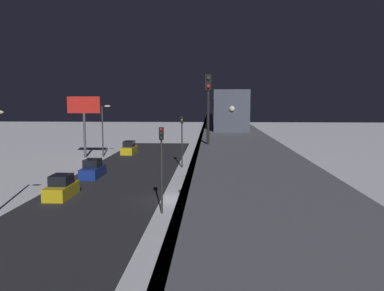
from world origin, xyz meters
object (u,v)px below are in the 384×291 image
Objects in this scene: sedan_yellow at (129,148)px; sedan_yellow_2 at (61,188)px; subway_train at (221,105)px; rail_signal at (208,97)px; commercial_billboard at (84,111)px; traffic_light_mid at (182,134)px; sedan_blue at (93,170)px; traffic_light_near at (161,157)px.

sedan_yellow is 1.12× the size of sedan_yellow_2.
subway_train is 45.99m from rail_signal.
sedan_yellow is at bearing 26.49° from subway_train.
rail_signal reaches higher than commercial_billboard.
subway_train reaches higher than traffic_light_mid.
rail_signal is 0.84× the size of sedan_yellow.
subway_train reaches higher than commercial_billboard.
rail_signal is at bearing 108.22° from sedan_yellow.
sedan_blue is 1.03× the size of sedan_yellow_2.
rail_signal is 38.63m from commercial_billboard.
sedan_blue is (14.56, 26.59, -6.80)m from subway_train.
subway_train is 18.52× the size of rail_signal.
sedan_blue and sedan_yellow_2 have the same top height.
sedan_blue is at bearing 90.00° from sedan_yellow.
commercial_billboard is (14.83, -28.27, 2.63)m from traffic_light_near.
rail_signal reaches higher than subway_train.
subway_train reaches higher than sedan_blue.
traffic_light_mid is at bearing 151.69° from commercial_billboard.
sedan_blue is at bearing -90.00° from sedan_yellow_2.
sedan_yellow is 0.74× the size of traffic_light_mid.
sedan_yellow_2 is (14.56, 35.67, -6.80)m from subway_train.
traffic_light_mid is (-9.30, -15.74, 3.40)m from sedan_yellow_2.
traffic_light_near is at bearing 105.76° from sedan_yellow.
commercial_billboard is (5.53, -23.73, 6.03)m from sedan_yellow_2.
sedan_yellow is 9.43m from commercial_billboard.
traffic_light_near is 32.03m from commercial_billboard.
sedan_yellow_2 is at bearing 59.42° from traffic_light_mid.
subway_train reaches higher than sedan_yellow.
subway_train reaches higher than traffic_light_near.
sedan_blue is at bearing -55.68° from traffic_light_near.
traffic_light_mid is (3.43, -26.01, -4.34)m from rail_signal.
subway_train is at bearing -118.71° from sedan_blue.
traffic_light_mid is at bearing 126.26° from sedan_yellow.
sedan_yellow and sedan_yellow_2 have the same top height.
sedan_blue is at bearing 110.70° from commercial_billboard.
sedan_blue is 0.92× the size of sedan_yellow.
traffic_light_near is (5.26, 40.21, -3.40)m from subway_train.
commercial_billboard reaches higher than sedan_yellow_2.
sedan_blue is at bearing 61.29° from subway_train.
traffic_light_near is at bearing -59.09° from rail_signal.
traffic_light_near is (3.43, -5.73, -4.34)m from rail_signal.
commercial_billboard is at bearing -62.31° from traffic_light_near.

